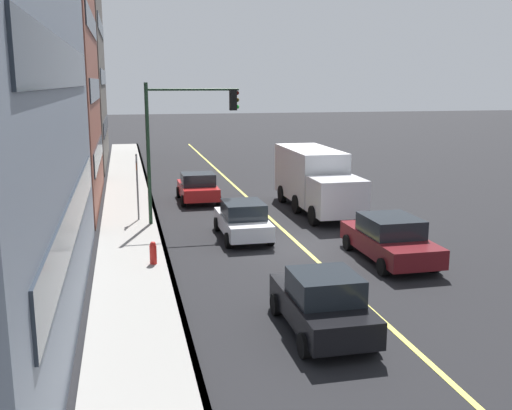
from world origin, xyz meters
TOP-DOWN VIEW (x-y plane):
  - ground at (0.00, 0.00)m, footprint 200.00×200.00m
  - sidewalk_slab at (0.00, 6.42)m, footprint 80.00×2.55m
  - curb_edge at (0.00, 5.23)m, footprint 80.00×0.16m
  - lane_stripe_center at (0.00, 0.00)m, footprint 80.00×0.16m
  - building_glass_right at (27.01, 14.30)m, footprint 15.15×12.87m
  - car_white at (1.86, 1.96)m, footprint 4.10×1.89m
  - car_black at (-7.69, 1.84)m, footprint 3.98×1.92m
  - car_red at (9.82, 2.80)m, footprint 3.87×2.03m
  - car_maroon at (-2.29, -2.55)m, footprint 4.74×2.12m
  - truck_white at (6.45, -2.62)m, footprint 7.82×2.43m
  - traffic_light_mast at (4.64, 4.08)m, footprint 0.28×4.08m
  - street_sign_post at (5.57, 6.05)m, footprint 0.60×0.08m
  - fire_hydrant at (-1.34, 5.75)m, footprint 0.24×0.24m

SIDE VIEW (x-z plane):
  - ground at x=0.00m, z-range 0.00..0.00m
  - lane_stripe_center at x=0.00m, z-range 0.00..0.01m
  - sidewalk_slab at x=0.00m, z-range 0.00..0.15m
  - curb_edge at x=0.00m, z-range 0.00..0.15m
  - fire_hydrant at x=-1.34m, z-range 0.00..0.94m
  - car_red at x=9.82m, z-range -0.01..1.54m
  - car_white at x=1.86m, z-range 0.00..1.54m
  - car_black at x=-7.69m, z-range -0.02..1.60m
  - car_maroon at x=-2.29m, z-range 0.00..1.61m
  - truck_white at x=6.45m, z-range 0.09..3.08m
  - street_sign_post at x=5.57m, z-range 0.27..3.41m
  - traffic_light_mast at x=4.64m, z-range 1.14..7.40m
  - building_glass_right at x=27.01m, z-range 0.00..20.71m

